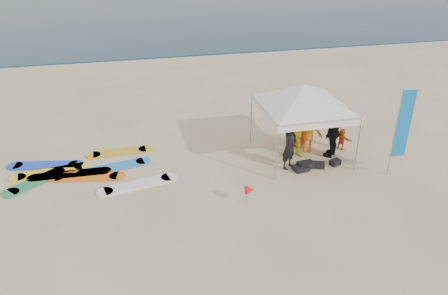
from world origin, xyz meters
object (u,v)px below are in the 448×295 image
object	(u,v)px
surfboard_spread	(83,172)
person_seated	(342,139)
canopy_tent	(305,85)
marker_pennant	(250,190)
person_orange_a	(309,132)
feather_flag	(403,125)
person_black_a	(290,146)
person_yellow	(297,133)
person_orange_b	(300,122)
person_black_b	(334,131)

from	to	relation	value
surfboard_spread	person_seated	bearing A→B (deg)	-2.22
canopy_tent	marker_pennant	world-z (taller)	canopy_tent
person_orange_a	feather_flag	distance (m)	3.30
person_seated	feather_flag	world-z (taller)	feather_flag
feather_flag	person_black_a	bearing A→B (deg)	159.33
canopy_tent	feather_flag	world-z (taller)	feather_flag
person_black_a	person_yellow	xyz separation A→B (m)	(0.55, 0.70, 0.12)
person_orange_a	marker_pennant	size ratio (longest dim) A/B	2.57
person_orange_a	surfboard_spread	xyz separation A→B (m)	(-8.08, 0.28, -0.78)
person_seated	surfboard_spread	distance (m)	9.43
person_black_a	person_seated	bearing A→B (deg)	-14.57
surfboard_spread	person_black_a	bearing A→B (deg)	-10.32
person_orange_b	feather_flag	size ratio (longest dim) A/B	0.60
person_orange_b	person_seated	world-z (taller)	person_orange_b
person_black_b	person_orange_b	distance (m)	1.41
person_black_b	marker_pennant	size ratio (longest dim) A/B	3.06
person_orange_b	feather_flag	world-z (taller)	feather_flag
person_black_b	canopy_tent	world-z (taller)	canopy_tent
feather_flag	person_seated	bearing A→B (deg)	111.89
surfboard_spread	person_orange_a	bearing A→B (deg)	-1.95
person_black_a	feather_flag	bearing A→B (deg)	-55.49
canopy_tent	person_orange_a	bearing A→B (deg)	26.52
person_black_b	person_seated	world-z (taller)	person_black_b
canopy_tent	marker_pennant	bearing A→B (deg)	-135.29
person_black_a	marker_pennant	bearing A→B (deg)	-171.28
person_orange_a	person_orange_b	distance (m)	0.65
person_orange_a	surfboard_spread	world-z (taller)	person_orange_a
person_yellow	person_orange_b	bearing A→B (deg)	77.41
person_orange_a	canopy_tent	size ratio (longest dim) A/B	0.40
person_orange_b	person_seated	bearing A→B (deg)	130.41
person_seated	marker_pennant	size ratio (longest dim) A/B	1.30
person_black_b	surfboard_spread	size ratio (longest dim) A/B	0.37
person_seated	person_black_a	bearing A→B (deg)	83.12
person_black_b	person_yellow	bearing A→B (deg)	-48.61
person_yellow	surfboard_spread	size ratio (longest dim) A/B	0.37
person_yellow	person_seated	size ratio (longest dim) A/B	2.35
person_black_a	person_seated	size ratio (longest dim) A/B	2.06
person_yellow	canopy_tent	size ratio (longest dim) A/B	0.48
person_seated	canopy_tent	size ratio (longest dim) A/B	0.20
person_black_a	feather_flag	distance (m)	3.67
person_yellow	feather_flag	xyz separation A→B (m)	(2.77, -1.95, 0.85)
person_orange_b	person_seated	xyz separation A→B (m)	(1.44, -0.72, -0.52)
person_orange_b	person_orange_a	bearing A→B (deg)	76.62
person_yellow	person_orange_b	distance (m)	1.04
person_black_b	marker_pennant	world-z (taller)	person_black_b
person_black_a	feather_flag	world-z (taller)	feather_flag
person_orange_a	canopy_tent	distance (m)	1.93
person_black_a	feather_flag	xyz separation A→B (m)	(3.31, -1.25, 0.97)
person_seated	marker_pennant	xyz separation A→B (m)	(-4.38, -2.74, 0.08)
person_orange_a	canopy_tent	bearing A→B (deg)	39.90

